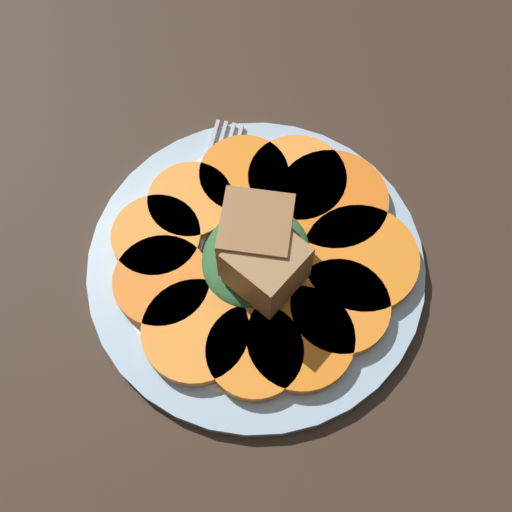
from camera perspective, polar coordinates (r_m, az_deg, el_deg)
The scene contains 15 objects.
table_slab at distance 49.44cm, azimuth 0.00°, elevation -1.47°, with size 120.00×120.00×2.00cm, color #38281E.
plate at distance 48.04cm, azimuth 0.00°, elevation -0.77°, with size 25.13×25.13×1.05cm.
carrot_slice_0 at distance 49.53cm, azimuth 6.78°, elevation 4.90°, with size 8.56×8.56×1.07cm, color orange.
carrot_slice_1 at distance 50.23cm, azimuth 3.67°, elevation 6.80°, with size 7.65×7.65×1.07cm, color orange.
carrot_slice_2 at distance 50.32cm, azimuth -1.07°, elevation 7.14°, with size 6.96×6.96×1.07cm, color orange.
carrot_slice_3 at distance 49.42cm, azimuth -5.84°, elevation 4.86°, with size 6.49×6.49×1.07cm, color orange.
carrot_slice_4 at distance 48.34cm, azimuth -8.83°, elevation 1.70°, with size 6.65×6.65×1.07cm, color orange.
carrot_slice_5 at distance 46.80cm, azimuth -8.35°, elevation -2.29°, with size 7.03×7.03×1.07cm, color orange.
carrot_slice_6 at distance 45.34cm, azimuth -5.74°, elevation -6.44°, with size 7.56×7.56×1.07cm, color orange.
carrot_slice_7 at distance 44.63cm, azimuth -0.11°, elevation -8.51°, with size 6.77×6.77×1.07cm, color orange.
carrot_slice_8 at distance 44.99cm, azimuth 3.95°, elevation -7.37°, with size 7.56×7.56×1.07cm, color orange.
carrot_slice_9 at distance 46.00cm, azimuth 7.46°, elevation -4.55°, with size 7.12×7.12×1.07cm, color orange.
carrot_slice_10 at distance 47.62cm, azimuth 9.25°, elevation -0.28°, with size 8.54×8.54×1.07cm, color orange.
center_pile at distance 44.51cm, azimuth 0.43°, elevation 0.31°, with size 8.44×7.98×6.63cm.
fork at distance 49.18cm, azimuth -4.58°, elevation 3.75°, with size 17.14×9.12×0.40cm.
Camera 1 is at (15.24, 11.49, 46.61)cm, focal length 45.00 mm.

